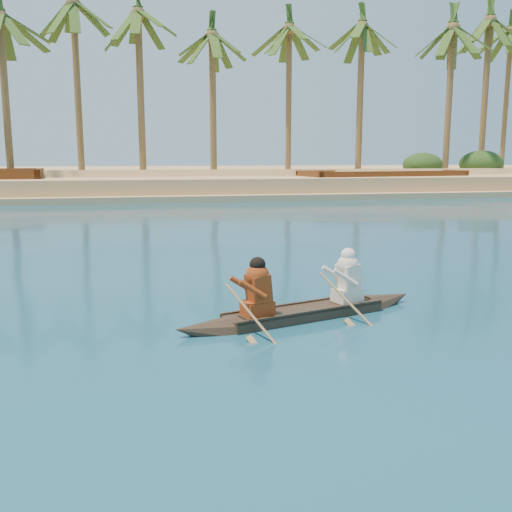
{
  "coord_description": "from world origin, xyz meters",
  "views": [
    {
      "loc": [
        0.39,
        -11.27,
        2.66
      ],
      "look_at": [
        2.72,
        -0.26,
        0.69
      ],
      "focal_mm": 40.0,
      "sensor_mm": 36.0,
      "label": 1
    }
  ],
  "objects": [
    {
      "name": "shrub_cluster",
      "position": [
        0.0,
        31.5,
        1.2
      ],
      "size": [
        100.0,
        6.0,
        2.4
      ],
      "primitive_type": null,
      "color": "#1A3814",
      "rests_on": "ground"
    },
    {
      "name": "palm_grove",
      "position": [
        0.0,
        35.0,
        8.0
      ],
      "size": [
        110.0,
        14.0,
        16.0
      ],
      "primitive_type": null,
      "color": "#2F4E1B",
      "rests_on": "ground"
    },
    {
      "name": "sandy_embankment",
      "position": [
        0.0,
        46.89,
        0.53
      ],
      "size": [
        150.0,
        51.0,
        1.5
      ],
      "color": "tan",
      "rests_on": "ground"
    },
    {
      "name": "ground",
      "position": [
        0.0,
        0.0,
        0.0
      ],
      "size": [
        160.0,
        160.0,
        0.0
      ],
      "primitive_type": "plane",
      "color": "navy",
      "rests_on": "ground"
    },
    {
      "name": "canoe",
      "position": [
        3.09,
        -2.43,
        0.24
      ],
      "size": [
        4.59,
        1.95,
        1.27
      ],
      "rotation": [
        0.0,
        0.0,
        0.3
      ],
      "color": "#37281E",
      "rests_on": "ground"
    },
    {
      "name": "barge_right",
      "position": [
        17.75,
        27.0,
        0.69
      ],
      "size": [
        12.17,
        5.38,
        1.96
      ],
      "rotation": [
        0.0,
        0.0,
        0.13
      ],
      "color": "#5D3214",
      "rests_on": "ground"
    }
  ]
}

